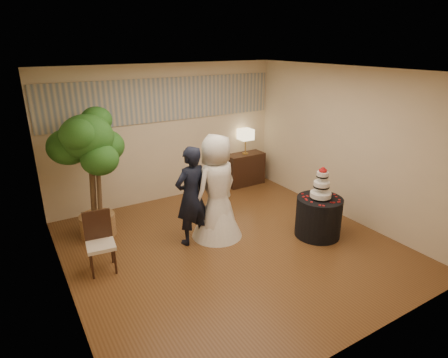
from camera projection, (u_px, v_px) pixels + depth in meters
floor at (231, 247)px, 6.18m from camera, size 5.00×5.00×0.00m
ceiling at (233, 71)px, 5.22m from camera, size 5.00×5.00×0.00m
wall_back at (167, 134)px, 7.71m from camera, size 5.00×0.06×2.80m
wall_front at (367, 234)px, 3.69m from camera, size 5.00×0.06×2.80m
wall_left at (56, 200)px, 4.48m from camera, size 0.06×5.00×2.80m
wall_right at (346, 144)px, 6.91m from camera, size 0.06×5.00×2.80m
mural_border at (166, 100)px, 7.45m from camera, size 4.90×0.02×0.85m
groom at (191, 196)px, 6.06m from camera, size 0.68×0.53×1.67m
bride at (217, 187)px, 6.24m from camera, size 1.09×1.09×1.80m
cake_table at (318, 217)px, 6.44m from camera, size 0.88×0.88×0.70m
wedding_cake at (322, 183)px, 6.22m from camera, size 0.36×0.36×0.56m
console at (245, 169)px, 8.78m from camera, size 0.90×0.40×0.75m
table_lamp at (245, 142)px, 8.55m from camera, size 0.29×0.29×0.58m
ficus_tree at (91, 175)px, 6.18m from camera, size 1.27×1.27×2.24m
side_chair at (101, 244)px, 5.39m from camera, size 0.46×0.48×0.90m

